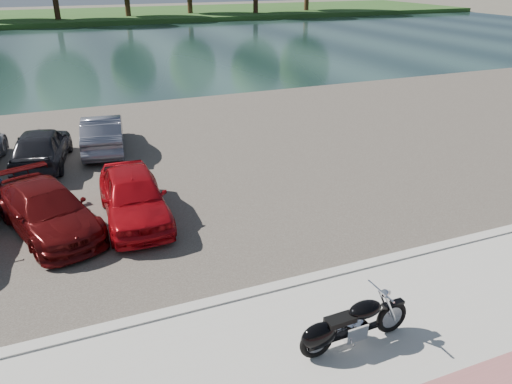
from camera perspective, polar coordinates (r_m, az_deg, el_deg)
ground at (r=10.46m, az=14.02°, el=-15.13°), size 200.00×200.00×0.00m
promenade at (r=9.86m, az=17.56°, el=-18.10°), size 60.00×6.00×0.10m
kerb at (r=11.74m, az=8.35°, el=-9.36°), size 60.00×0.30×0.14m
parking_lot at (r=19.20m, az=-5.26°, el=4.35°), size 60.00×18.00×0.04m
river at (r=47.04m, az=-16.44°, el=15.33°), size 120.00×40.00×0.00m
far_bank at (r=78.71m, az=-19.61°, el=18.39°), size 120.00×24.00×0.60m
motorcycle at (r=9.52m, az=10.19°, el=-14.90°), size 2.33×0.75×1.05m
car_3 at (r=14.27m, az=-22.71°, el=-1.94°), size 3.02×4.70×1.27m
car_4 at (r=14.20m, az=-13.83°, el=-0.45°), size 1.81×4.24×1.43m
car_8 at (r=19.22m, az=-23.35°, el=4.74°), size 2.39×4.38×1.41m
car_9 at (r=20.16m, az=-17.09°, el=6.47°), size 2.00×4.34×1.38m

